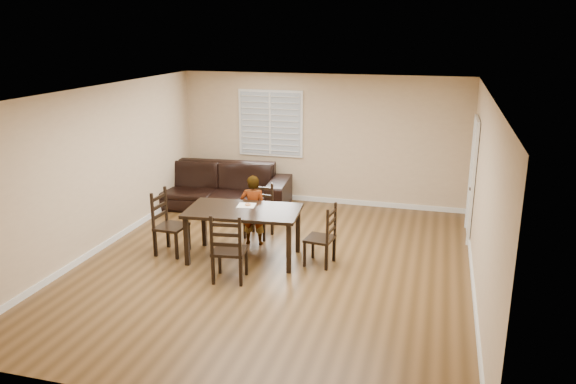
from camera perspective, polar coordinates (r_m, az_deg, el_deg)
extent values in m
plane|color=brown|center=(8.88, -1.48, -7.48)|extent=(7.00, 7.00, 0.00)
cube|color=#D0B48C|center=(11.73, 3.45, 5.32)|extent=(6.00, 0.04, 2.70)
cube|color=#D0B48C|center=(5.37, -12.58, -8.66)|extent=(6.00, 0.04, 2.70)
cube|color=#D0B48C|center=(9.71, -18.76, 2.15)|extent=(0.04, 7.00, 2.70)
cube|color=#D0B48C|center=(8.11, 19.20, -0.59)|extent=(0.04, 7.00, 2.70)
cube|color=white|center=(8.17, -1.62, 10.12)|extent=(6.00, 7.00, 0.04)
cube|color=white|center=(11.90, -1.80, 6.97)|extent=(1.40, 0.08, 1.40)
cube|color=white|center=(10.31, 18.21, 1.13)|extent=(0.06, 0.94, 2.05)
cylinder|color=#332114|center=(10.04, 18.07, 0.29)|extent=(0.06, 0.06, 0.02)
cube|color=white|center=(12.03, 3.33, -0.78)|extent=(6.00, 0.03, 0.10)
cube|color=white|center=(10.08, -18.02, -5.04)|extent=(0.03, 7.00, 0.10)
cube|color=white|center=(8.56, 18.28, -8.95)|extent=(0.03, 7.00, 0.10)
cube|color=black|center=(8.89, -4.56, -1.91)|extent=(1.86, 1.15, 0.05)
cube|color=black|center=(8.89, -10.26, -4.97)|extent=(0.08, 0.08, 0.78)
cube|color=black|center=(8.48, 0.08, -5.78)|extent=(0.08, 0.08, 0.78)
cube|color=black|center=(9.63, -8.52, -3.21)|extent=(0.08, 0.08, 0.78)
cube|color=black|center=(9.25, 1.02, -3.85)|extent=(0.08, 0.08, 0.78)
cube|color=black|center=(9.93, -3.03, -2.30)|extent=(0.48, 0.45, 0.04)
cube|color=black|center=(10.07, -2.60, -1.63)|extent=(0.44, 0.09, 0.96)
cube|color=black|center=(9.93, -4.42, -3.65)|extent=(0.04, 0.04, 0.39)
cube|color=black|center=(9.78, -2.44, -3.94)|extent=(0.04, 0.04, 0.39)
cube|color=black|center=(10.23, -3.56, -3.03)|extent=(0.04, 0.04, 0.39)
cube|color=black|center=(10.08, -1.63, -3.30)|extent=(0.04, 0.04, 0.39)
cube|color=black|center=(8.28, -5.95, -5.98)|extent=(0.53, 0.50, 0.04)
cube|color=black|center=(8.07, -6.30, -6.03)|extent=(0.47, 0.10, 1.05)
cube|color=black|center=(8.50, -4.25, -7.06)|extent=(0.05, 0.05, 0.43)
cube|color=black|center=(8.59, -6.95, -6.88)|extent=(0.05, 0.05, 0.43)
cube|color=black|center=(8.16, -4.81, -8.10)|extent=(0.05, 0.05, 0.43)
cube|color=black|center=(8.26, -7.61, -7.90)|extent=(0.05, 0.05, 0.43)
cube|color=black|center=(9.38, -11.76, -3.47)|extent=(0.47, 0.50, 0.04)
cube|color=black|center=(9.46, -12.86, -2.90)|extent=(0.06, 0.48, 1.07)
cube|color=black|center=(9.21, -11.26, -5.43)|extent=(0.04, 0.04, 0.44)
cube|color=black|center=(9.55, -10.05, -4.57)|extent=(0.04, 0.04, 0.44)
cube|color=black|center=(9.39, -13.32, -5.12)|extent=(0.04, 0.04, 0.44)
cube|color=black|center=(9.72, -12.06, -4.28)|extent=(0.04, 0.04, 0.44)
cube|color=black|center=(8.80, 3.24, -4.76)|extent=(0.46, 0.49, 0.04)
cube|color=black|center=(8.72, 4.41, -4.50)|extent=(0.09, 0.44, 0.98)
cube|color=black|center=(9.10, 2.56, -5.51)|extent=(0.04, 0.04, 0.40)
cube|color=black|center=(8.77, 1.70, -6.37)|extent=(0.04, 0.04, 0.40)
cube|color=black|center=(9.00, 4.69, -5.81)|extent=(0.04, 0.04, 0.40)
cube|color=black|center=(8.66, 3.91, -6.70)|extent=(0.04, 0.04, 0.40)
imported|color=gray|center=(9.54, -3.54, -1.85)|extent=(0.48, 0.35, 1.22)
cube|color=beige|center=(9.07, -4.24, -1.36)|extent=(0.32, 0.32, 0.00)
torus|color=#BE7944|center=(9.05, -4.11, -1.27)|extent=(0.10, 0.10, 0.03)
torus|color=silver|center=(9.05, -4.11, -1.20)|extent=(0.09, 0.09, 0.02)
imported|color=black|center=(11.71, -7.42, 0.65)|extent=(3.15, 1.45, 0.89)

